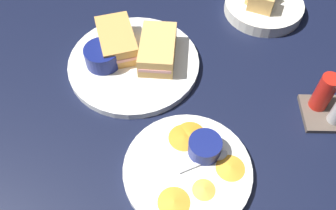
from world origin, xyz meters
TOP-DOWN VIEW (x-y plane):
  - ground_plane at (0.00, 0.00)cm, footprint 110.00×110.00cm
  - plate_sandwich_main at (-1.65, -11.78)cm, footprint 29.49×29.49cm
  - sandwich_half_near at (-3.06, -6.36)cm, footprint 13.66×8.38cm
  - sandwich_half_far at (-5.65, -15.71)cm, footprint 14.70×10.99cm
  - ramekin_dark_sauce at (-1.02, -18.39)cm, footprint 7.85×7.85cm
  - spoon_by_dark_ramekin at (-3.23, -12.83)cm, footprint 5.04×9.71cm
  - plate_chips_companion at (24.53, 0.18)cm, footprint 23.64×23.64cm
  - ramekin_light_gravy at (20.98, 3.13)cm, footprint 6.16×6.16cm
  - spoon_by_gravy_ramekin at (22.44, 4.70)cm, footprint 5.48×9.57cm
  - plantain_chip_scatter at (23.15, 1.31)cm, footprint 20.32×16.73cm
  - bread_basket_rear at (-21.15, 19.84)cm, footprint 19.82×19.82cm
  - condiment_caddy at (10.79, 27.98)cm, footprint 9.00×9.00cm

SIDE VIEW (x-z plane):
  - ground_plane at x=0.00cm, z-range -3.00..0.00cm
  - plate_sandwich_main at x=-1.65cm, z-range 0.00..1.60cm
  - plate_chips_companion at x=24.53cm, z-range 0.00..1.60cm
  - plantain_chip_scatter at x=23.15cm, z-range 1.60..2.20cm
  - spoon_by_dark_ramekin at x=-3.23cm, z-range 1.56..2.36cm
  - spoon_by_gravy_ramekin at x=22.44cm, z-range 1.56..2.36cm
  - bread_basket_rear at x=-21.15cm, z-range -1.49..6.27cm
  - condiment_caddy at x=10.79cm, z-range -1.34..8.16cm
  - ramekin_light_gravy at x=20.98cm, z-range 1.74..5.09cm
  - ramekin_dark_sauce at x=-1.02cm, z-range 1.75..5.98cm
  - sandwich_half_near at x=-3.06cm, z-range 1.60..6.40cm
  - sandwich_half_far at x=-5.65cm, z-range 1.60..6.40cm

